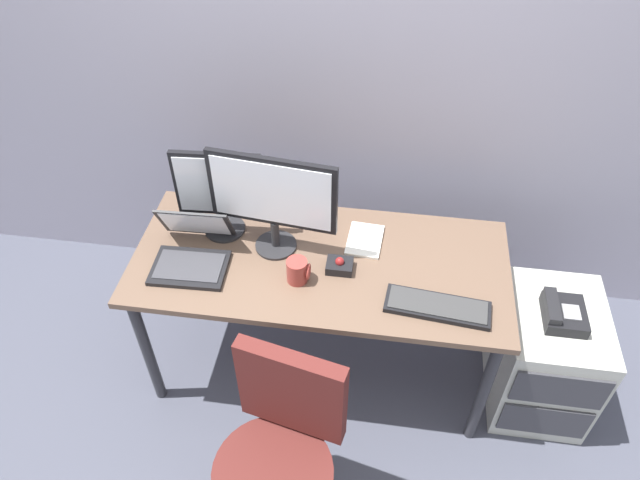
{
  "coord_description": "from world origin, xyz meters",
  "views": [
    {
      "loc": [
        0.25,
        -1.73,
        2.55
      ],
      "look_at": [
        0.0,
        0.0,
        0.86
      ],
      "focal_mm": 33.23,
      "sensor_mm": 36.0,
      "label": 1
    }
  ],
  "objects_px": {
    "monitor_main": "(272,197)",
    "cell_phone": "(190,216)",
    "keyboard": "(437,307)",
    "coffee_mug": "(298,271)",
    "office_chair": "(280,465)",
    "monitor_side": "(219,190)",
    "desk_phone": "(562,313)",
    "trackball_mouse": "(340,265)",
    "paper_notepad": "(365,240)",
    "file_cabinet": "(543,356)",
    "laptop": "(192,251)"
  },
  "relations": [
    {
      "from": "coffee_mug",
      "to": "paper_notepad",
      "type": "distance_m",
      "value": 0.37
    },
    {
      "from": "keyboard",
      "to": "laptop",
      "type": "distance_m",
      "value": 1.03
    },
    {
      "from": "monitor_side",
      "to": "keyboard",
      "type": "height_order",
      "value": "monitor_side"
    },
    {
      "from": "monitor_side",
      "to": "cell_phone",
      "type": "xyz_separation_m",
      "value": [
        -0.18,
        0.07,
        -0.22
      ]
    },
    {
      "from": "coffee_mug",
      "to": "paper_notepad",
      "type": "bearing_deg",
      "value": 46.76
    },
    {
      "from": "trackball_mouse",
      "to": "coffee_mug",
      "type": "height_order",
      "value": "coffee_mug"
    },
    {
      "from": "monitor_main",
      "to": "paper_notepad",
      "type": "relative_size",
      "value": 2.57
    },
    {
      "from": "coffee_mug",
      "to": "monitor_main",
      "type": "bearing_deg",
      "value": 125.66
    },
    {
      "from": "desk_phone",
      "to": "keyboard",
      "type": "bearing_deg",
      "value": -163.9
    },
    {
      "from": "monitor_main",
      "to": "cell_phone",
      "type": "relative_size",
      "value": 3.77
    },
    {
      "from": "keyboard",
      "to": "coffee_mug",
      "type": "relative_size",
      "value": 3.95
    },
    {
      "from": "trackball_mouse",
      "to": "cell_phone",
      "type": "bearing_deg",
      "value": 161.95
    },
    {
      "from": "file_cabinet",
      "to": "keyboard",
      "type": "relative_size",
      "value": 1.39
    },
    {
      "from": "monitor_main",
      "to": "keyboard",
      "type": "height_order",
      "value": "monitor_main"
    },
    {
      "from": "laptop",
      "to": "paper_notepad",
      "type": "distance_m",
      "value": 0.74
    },
    {
      "from": "office_chair",
      "to": "paper_notepad",
      "type": "relative_size",
      "value": 4.43
    },
    {
      "from": "office_chair",
      "to": "cell_phone",
      "type": "bearing_deg",
      "value": 121.69
    },
    {
      "from": "desk_phone",
      "to": "office_chair",
      "type": "distance_m",
      "value": 1.3
    },
    {
      "from": "trackball_mouse",
      "to": "cell_phone",
      "type": "height_order",
      "value": "trackball_mouse"
    },
    {
      "from": "monitor_main",
      "to": "keyboard",
      "type": "xyz_separation_m",
      "value": [
        0.69,
        -0.25,
        -0.26
      ]
    },
    {
      "from": "monitor_side",
      "to": "keyboard",
      "type": "relative_size",
      "value": 0.99
    },
    {
      "from": "laptop",
      "to": "cell_phone",
      "type": "xyz_separation_m",
      "value": [
        -0.1,
        0.27,
        -0.05
      ]
    },
    {
      "from": "trackball_mouse",
      "to": "cell_phone",
      "type": "relative_size",
      "value": 0.77
    },
    {
      "from": "office_chair",
      "to": "trackball_mouse",
      "type": "relative_size",
      "value": 8.37
    },
    {
      "from": "office_chair",
      "to": "keyboard",
      "type": "height_order",
      "value": "office_chair"
    },
    {
      "from": "monitor_side",
      "to": "paper_notepad",
      "type": "height_order",
      "value": "monitor_side"
    },
    {
      "from": "desk_phone",
      "to": "laptop",
      "type": "relative_size",
      "value": 0.6
    },
    {
      "from": "monitor_side",
      "to": "coffee_mug",
      "type": "bearing_deg",
      "value": -33.79
    },
    {
      "from": "monitor_side",
      "to": "keyboard",
      "type": "distance_m",
      "value": 1.02
    },
    {
      "from": "desk_phone",
      "to": "monitor_side",
      "type": "height_order",
      "value": "monitor_side"
    },
    {
      "from": "coffee_mug",
      "to": "paper_notepad",
      "type": "xyz_separation_m",
      "value": [
        0.25,
        0.27,
        -0.05
      ]
    },
    {
      "from": "desk_phone",
      "to": "trackball_mouse",
      "type": "bearing_deg",
      "value": 179.81
    },
    {
      "from": "laptop",
      "to": "office_chair",
      "type": "bearing_deg",
      "value": -54.38
    },
    {
      "from": "keyboard",
      "to": "laptop",
      "type": "xyz_separation_m",
      "value": [
        -1.03,
        0.12,
        0.04
      ]
    },
    {
      "from": "keyboard",
      "to": "coffee_mug",
      "type": "height_order",
      "value": "coffee_mug"
    },
    {
      "from": "file_cabinet",
      "to": "coffee_mug",
      "type": "height_order",
      "value": "coffee_mug"
    },
    {
      "from": "coffee_mug",
      "to": "file_cabinet",
      "type": "bearing_deg",
      "value": 4.97
    },
    {
      "from": "office_chair",
      "to": "trackball_mouse",
      "type": "bearing_deg",
      "value": 79.74
    },
    {
      "from": "monitor_main",
      "to": "monitor_side",
      "type": "height_order",
      "value": "monitor_main"
    },
    {
      "from": "keyboard",
      "to": "coffee_mug",
      "type": "xyz_separation_m",
      "value": [
        -0.57,
        0.07,
        0.04
      ]
    },
    {
      "from": "office_chair",
      "to": "monitor_side",
      "type": "relative_size",
      "value": 2.21
    },
    {
      "from": "office_chair",
      "to": "keyboard",
      "type": "bearing_deg",
      "value": 46.36
    },
    {
      "from": "office_chair",
      "to": "monitor_main",
      "type": "xyz_separation_m",
      "value": [
        -0.16,
        0.81,
        0.61
      ]
    },
    {
      "from": "trackball_mouse",
      "to": "desk_phone",
      "type": "bearing_deg",
      "value": -0.19
    },
    {
      "from": "monitor_side",
      "to": "coffee_mug",
      "type": "height_order",
      "value": "monitor_side"
    },
    {
      "from": "paper_notepad",
      "to": "coffee_mug",
      "type": "bearing_deg",
      "value": -133.24
    },
    {
      "from": "laptop",
      "to": "paper_notepad",
      "type": "height_order",
      "value": "laptop"
    },
    {
      "from": "paper_notepad",
      "to": "cell_phone",
      "type": "xyz_separation_m",
      "value": [
        -0.81,
        0.05,
        -0.0
      ]
    },
    {
      "from": "desk_phone",
      "to": "cell_phone",
      "type": "height_order",
      "value": "cell_phone"
    },
    {
      "from": "laptop",
      "to": "cell_phone",
      "type": "height_order",
      "value": "laptop"
    }
  ]
}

